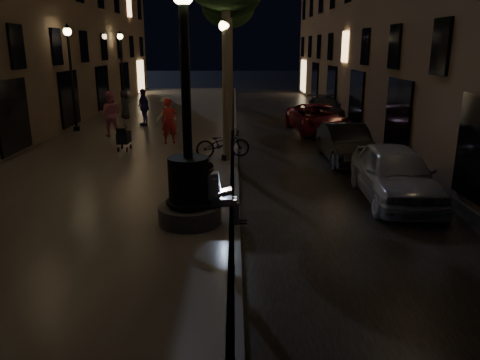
{
  "coord_description": "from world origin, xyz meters",
  "views": [
    {
      "loc": [
        -0.0,
        -7.85,
        4.0
      ],
      "look_at": [
        0.14,
        3.0,
        0.9
      ],
      "focal_mm": 35.0,
      "sensor_mm": 36.0,
      "label": 1
    }
  ],
  "objects_px": {
    "tree_far": "(230,10)",
    "pedestrian_blue": "(144,107)",
    "seated_man_laptop": "(217,191)",
    "pedestrian_red": "(169,121)",
    "lamp_curb_d": "(230,56)",
    "car_front": "(395,174)",
    "car_rear": "(325,108)",
    "lamp_left_c": "(122,59)",
    "lamp_curb_c": "(229,59)",
    "stroller": "(124,138)",
    "car_third": "(318,119)",
    "lamp_left_b": "(70,64)",
    "lamp_curb_b": "(228,63)",
    "pedestrian_dark": "(125,104)",
    "lamp_curb_a": "(225,71)",
    "pedestrian_white": "(167,115)",
    "tree_third": "(228,7)",
    "car_second": "(346,143)",
    "bicycle": "(223,144)",
    "fountain_lamppost": "(189,179)",
    "pedestrian_pink": "(110,114)"
  },
  "relations": [
    {
      "from": "pedestrian_pink",
      "to": "tree_third",
      "type": "bearing_deg",
      "value": -127.38
    },
    {
      "from": "lamp_curb_d",
      "to": "car_rear",
      "type": "relative_size",
      "value": 1.14
    },
    {
      "from": "seated_man_laptop",
      "to": "lamp_curb_b",
      "type": "distance_m",
      "value": 14.19
    },
    {
      "from": "stroller",
      "to": "pedestrian_red",
      "type": "relative_size",
      "value": 0.55
    },
    {
      "from": "lamp_curb_b",
      "to": "pedestrian_dark",
      "type": "distance_m",
      "value": 6.35
    },
    {
      "from": "lamp_left_c",
      "to": "pedestrian_red",
      "type": "relative_size",
      "value": 2.65
    },
    {
      "from": "lamp_curb_c",
      "to": "car_rear",
      "type": "relative_size",
      "value": 1.14
    },
    {
      "from": "lamp_curb_d",
      "to": "lamp_left_b",
      "type": "xyz_separation_m",
      "value": [
        -7.1,
        -18.0,
        0.0
      ]
    },
    {
      "from": "fountain_lamppost",
      "to": "stroller",
      "type": "xyz_separation_m",
      "value": [
        -3.17,
        7.59,
        -0.51
      ]
    },
    {
      "from": "lamp_left_b",
      "to": "pedestrian_blue",
      "type": "relative_size",
      "value": 2.64
    },
    {
      "from": "lamp_curb_c",
      "to": "lamp_left_c",
      "type": "height_order",
      "value": "same"
    },
    {
      "from": "car_third",
      "to": "pedestrian_white",
      "type": "distance_m",
      "value": 7.15
    },
    {
      "from": "seated_man_laptop",
      "to": "pedestrian_red",
      "type": "relative_size",
      "value": 0.77
    },
    {
      "from": "tree_far",
      "to": "pedestrian_blue",
      "type": "height_order",
      "value": "tree_far"
    },
    {
      "from": "lamp_curb_d",
      "to": "pedestrian_pink",
      "type": "distance_m",
      "value": 20.18
    },
    {
      "from": "tree_third",
      "to": "pedestrian_white",
      "type": "xyz_separation_m",
      "value": [
        -2.78,
        -6.5,
        -5.12
      ]
    },
    {
      "from": "tree_far",
      "to": "car_rear",
      "type": "xyz_separation_m",
      "value": [
        5.42,
        -7.0,
        -5.82
      ]
    },
    {
      "from": "stroller",
      "to": "car_front",
      "type": "height_order",
      "value": "car_front"
    },
    {
      "from": "car_third",
      "to": "pedestrian_dark",
      "type": "bearing_deg",
      "value": 155.49
    },
    {
      "from": "seated_man_laptop",
      "to": "lamp_curb_c",
      "type": "distance_m",
      "value": 22.12
    },
    {
      "from": "lamp_curb_a",
      "to": "lamp_left_b",
      "type": "distance_m",
      "value": 9.3
    },
    {
      "from": "lamp_curb_a",
      "to": "bicycle",
      "type": "distance_m",
      "value": 2.57
    },
    {
      "from": "car_second",
      "to": "pedestrian_red",
      "type": "distance_m",
      "value": 7.07
    },
    {
      "from": "tree_far",
      "to": "stroller",
      "type": "height_order",
      "value": "tree_far"
    },
    {
      "from": "lamp_curb_c",
      "to": "lamp_left_b",
      "type": "xyz_separation_m",
      "value": [
        -7.1,
        -10.0,
        0.0
      ]
    },
    {
      "from": "seated_man_laptop",
      "to": "lamp_curb_d",
      "type": "xyz_separation_m",
      "value": [
        0.09,
        30.0,
        2.3
      ]
    },
    {
      "from": "lamp_left_c",
      "to": "pedestrian_white",
      "type": "distance_m",
      "value": 11.57
    },
    {
      "from": "car_front",
      "to": "car_third",
      "type": "xyz_separation_m",
      "value": [
        -0.29,
        10.29,
        -0.06
      ]
    },
    {
      "from": "lamp_left_b",
      "to": "fountain_lamppost",
      "type": "bearing_deg",
      "value": -61.93
    },
    {
      "from": "tree_far",
      "to": "lamp_left_c",
      "type": "distance_m",
      "value": 8.11
    },
    {
      "from": "lamp_left_c",
      "to": "lamp_curb_d",
      "type": "bearing_deg",
      "value": 48.41
    },
    {
      "from": "pedestrian_pink",
      "to": "lamp_curb_a",
      "type": "bearing_deg",
      "value": 135.22
    },
    {
      "from": "tree_third",
      "to": "car_second",
      "type": "bearing_deg",
      "value": -69.45
    },
    {
      "from": "car_third",
      "to": "car_rear",
      "type": "distance_m",
      "value": 4.74
    },
    {
      "from": "car_front",
      "to": "car_rear",
      "type": "bearing_deg",
      "value": 89.28
    },
    {
      "from": "tree_far",
      "to": "lamp_left_b",
      "type": "xyz_separation_m",
      "value": [
        -7.18,
        -12.0,
        -3.2
      ]
    },
    {
      "from": "lamp_curb_b",
      "to": "pedestrian_dark",
      "type": "xyz_separation_m",
      "value": [
        -5.65,
        1.79,
        -2.26
      ]
    },
    {
      "from": "lamp_curb_a",
      "to": "stroller",
      "type": "height_order",
      "value": "lamp_curb_a"
    },
    {
      "from": "lamp_curb_d",
      "to": "pedestrian_dark",
      "type": "height_order",
      "value": "lamp_curb_d"
    },
    {
      "from": "lamp_curb_b",
      "to": "lamp_left_c",
      "type": "xyz_separation_m",
      "value": [
        -7.1,
        8.0,
        0.0
      ]
    },
    {
      "from": "lamp_curb_a",
      "to": "pedestrian_blue",
      "type": "bearing_deg",
      "value": 119.17
    },
    {
      "from": "seated_man_laptop",
      "to": "lamp_left_b",
      "type": "distance_m",
      "value": 14.09
    },
    {
      "from": "lamp_curb_c",
      "to": "pedestrian_blue",
      "type": "xyz_separation_m",
      "value": [
        -4.2,
        -8.48,
        -2.12
      ]
    },
    {
      "from": "car_third",
      "to": "bicycle",
      "type": "relative_size",
      "value": 2.56
    },
    {
      "from": "lamp_left_c",
      "to": "car_rear",
      "type": "distance_m",
      "value": 13.81
    },
    {
      "from": "pedestrian_red",
      "to": "lamp_left_c",
      "type": "bearing_deg",
      "value": 91.06
    },
    {
      "from": "pedestrian_pink",
      "to": "pedestrian_dark",
      "type": "relative_size",
      "value": 1.26
    },
    {
      "from": "lamp_curb_b",
      "to": "pedestrian_blue",
      "type": "distance_m",
      "value": 4.73
    },
    {
      "from": "car_rear",
      "to": "lamp_curb_d",
      "type": "bearing_deg",
      "value": 113.99
    },
    {
      "from": "pedestrian_dark",
      "to": "tree_far",
      "type": "bearing_deg",
      "value": -59.67
    }
  ]
}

